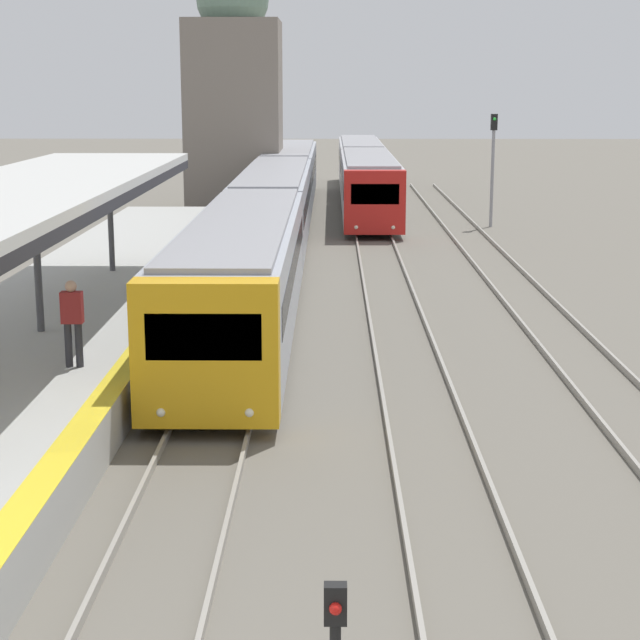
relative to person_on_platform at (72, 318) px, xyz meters
The scene contains 6 objects.
platform_canopy 3.95m from the person_on_platform, 114.93° to the left, with size 4.00×19.40×3.23m.
person_on_platform is the anchor object (origin of this frame).
train_near 21.92m from the person_on_platform, 82.98° to the left, with size 2.58×47.11×2.96m.
train_far 38.09m from the person_on_platform, 80.01° to the left, with size 2.49×29.05×2.93m.
signal_mast_far 30.09m from the person_on_platform, 66.63° to the left, with size 0.28×0.29×4.91m.
distant_domed_building 34.06m from the person_on_platform, 89.84° to the left, with size 4.56×4.56×11.93m.
Camera 1 is at (2.18, -6.92, 6.11)m, focal length 60.00 mm.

